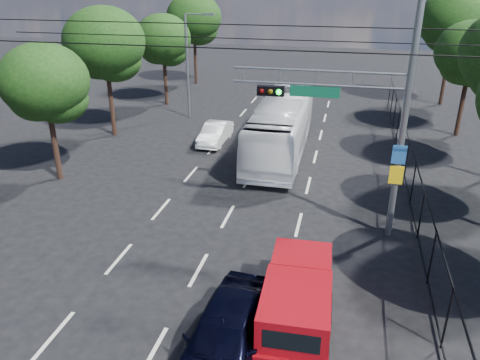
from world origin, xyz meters
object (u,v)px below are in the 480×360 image
(red_pickup, at_px, (298,298))
(white_bus, at_px, (281,127))
(white_van, at_px, (215,133))
(navy_hatchback, at_px, (226,336))
(signal_mast, at_px, (371,102))

(red_pickup, distance_m, white_bus, 14.50)
(white_van, bearing_deg, navy_hatchback, -72.03)
(signal_mast, relative_size, white_van, 2.56)
(signal_mast, relative_size, white_bus, 0.85)
(white_bus, distance_m, white_van, 4.29)
(red_pickup, bearing_deg, navy_hatchback, -133.50)
(red_pickup, distance_m, navy_hatchback, 2.39)
(red_pickup, height_order, white_van, red_pickup)
(navy_hatchback, distance_m, white_van, 17.53)
(red_pickup, relative_size, white_van, 1.37)
(navy_hatchback, xyz_separation_m, white_bus, (-1.02, 15.97, 0.73))
(red_pickup, xyz_separation_m, navy_hatchback, (-1.64, -1.73, -0.18))
(white_van, bearing_deg, signal_mast, -45.96)
(red_pickup, height_order, white_bus, white_bus)
(navy_hatchback, bearing_deg, white_bus, 97.08)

